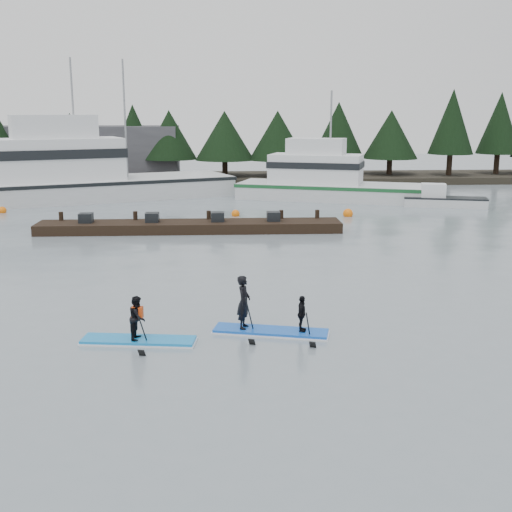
{
  "coord_description": "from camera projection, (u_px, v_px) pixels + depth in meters",
  "views": [
    {
      "loc": [
        -1.43,
        -17.07,
        6.33
      ],
      "look_at": [
        0.0,
        6.0,
        1.1
      ],
      "focal_mm": 45.0,
      "sensor_mm": 36.0,
      "label": 1
    }
  ],
  "objects": [
    {
      "name": "paddleboard_duo",
      "position": [
        266.0,
        315.0,
        18.62
      ],
      "size": [
        3.41,
        1.67,
        2.23
      ],
      "rotation": [
        0.0,
        0.0,
        -0.24
      ],
      "color": "blue",
      "rests_on": "ground"
    },
    {
      "name": "buoy_a",
      "position": [
        3.0,
        213.0,
        40.89
      ],
      "size": [
        0.51,
        0.51,
        0.51
      ],
      "primitive_type": "sphere",
      "color": "orange",
      "rests_on": "ground"
    },
    {
      "name": "floating_dock",
      "position": [
        190.0,
        227.0,
        34.45
      ],
      "size": [
        16.22,
        2.31,
        0.54
      ],
      "primitive_type": "cube",
      "rotation": [
        0.0,
        0.0,
        -0.01
      ],
      "color": "black",
      "rests_on": "ground"
    },
    {
      "name": "fishing_boat_large",
      "position": [
        83.0,
        188.0,
        46.81
      ],
      "size": [
        21.15,
        12.74,
        11.24
      ],
      "rotation": [
        0.0,
        0.0,
        0.37
      ],
      "color": "silver",
      "rests_on": "ground"
    },
    {
      "name": "skiff",
      "position": [
        445.0,
        202.0,
        43.49
      ],
      "size": [
        5.63,
        2.99,
        0.63
      ],
      "primitive_type": "cube",
      "rotation": [
        0.0,
        0.0,
        -0.27
      ],
      "color": "silver",
      "rests_on": "ground"
    },
    {
      "name": "buoy_d",
      "position": [
        348.0,
        216.0,
        39.51
      ],
      "size": [
        0.61,
        0.61,
        0.61
      ],
      "primitive_type": "sphere",
      "color": "orange",
      "rests_on": "ground"
    },
    {
      "name": "buoy_b",
      "position": [
        236.0,
        216.0,
        39.6
      ],
      "size": [
        0.51,
        0.51,
        0.51
      ],
      "primitive_type": "sphere",
      "color": "orange",
      "rests_on": "ground"
    },
    {
      "name": "buoy_c",
      "position": [
        445.0,
        207.0,
        43.51
      ],
      "size": [
        0.56,
        0.56,
        0.56
      ],
      "primitive_type": "sphere",
      "color": "orange",
      "rests_on": "ground"
    },
    {
      "name": "waterfront_building",
      "position": [
        81.0,
        153.0,
        59.54
      ],
      "size": [
        18.0,
        6.0,
        5.0
      ],
      "primitive_type": "cube",
      "color": "#4C4C51",
      "rests_on": "ground"
    },
    {
      "name": "fishing_boat_medium",
      "position": [
        333.0,
        191.0,
        47.04
      ],
      "size": [
        15.24,
        8.83,
        8.71
      ],
      "rotation": [
        0.0,
        0.0,
        -0.34
      ],
      "color": "silver",
      "rests_on": "ground"
    },
    {
      "name": "far_shore",
      "position": [
        232.0,
        178.0,
        58.92
      ],
      "size": [
        70.0,
        8.0,
        0.6
      ],
      "primitive_type": "cube",
      "color": "#2D281E",
      "rests_on": "ground"
    },
    {
      "name": "treeline",
      "position": [
        232.0,
        182.0,
        58.99
      ],
      "size": [
        60.0,
        4.0,
        8.0
      ],
      "primitive_type": null,
      "color": "black",
      "rests_on": "ground"
    },
    {
      "name": "ground",
      "position": [
        269.0,
        341.0,
        18.1
      ],
      "size": [
        160.0,
        160.0,
        0.0
      ],
      "primitive_type": "plane",
      "color": "gray",
      "rests_on": "ground"
    },
    {
      "name": "paddleboard_solo",
      "position": [
        138.0,
        328.0,
        17.87
      ],
      "size": [
        3.24,
        1.28,
        1.82
      ],
      "rotation": [
        0.0,
        0.0,
        -0.14
      ],
      "color": "#157ECB",
      "rests_on": "ground"
    }
  ]
}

